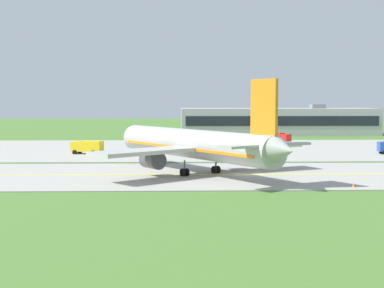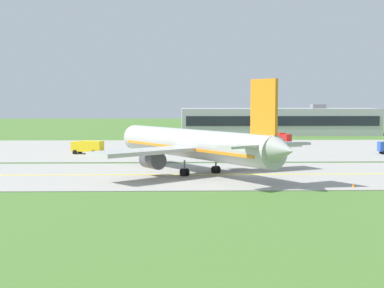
% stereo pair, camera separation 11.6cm
% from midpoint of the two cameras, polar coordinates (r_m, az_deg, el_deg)
% --- Properties ---
extents(ground_plane, '(500.00, 500.00, 0.00)m').
position_cam_midpoint_polar(ground_plane, '(78.62, 5.12, -3.11)').
color(ground_plane, '#47702D').
extents(taxiway_strip, '(240.00, 28.00, 0.10)m').
position_cam_midpoint_polar(taxiway_strip, '(78.61, 5.12, -3.07)').
color(taxiway_strip, '#9E9B93').
rests_on(taxiway_strip, ground).
extents(apron_pad, '(140.00, 52.00, 0.10)m').
position_cam_midpoint_polar(apron_pad, '(121.37, 7.52, -0.48)').
color(apron_pad, '#9E9B93').
rests_on(apron_pad, ground).
extents(taxiway_centreline, '(220.00, 0.60, 0.01)m').
position_cam_midpoint_polar(taxiway_centreline, '(78.61, 5.12, -3.03)').
color(taxiway_centreline, yellow).
rests_on(taxiway_centreline, taxiway_strip).
extents(airplane_lead, '(29.49, 35.34, 12.70)m').
position_cam_midpoint_polar(airplane_lead, '(79.05, 0.28, -0.04)').
color(airplane_lead, '#ADADA8').
rests_on(airplane_lead, ground).
extents(service_truck_baggage, '(6.34, 3.83, 2.60)m').
position_cam_midpoint_polar(service_truck_baggage, '(109.64, -10.34, -0.24)').
color(service_truck_baggage, yellow).
rests_on(service_truck_baggage, ground).
extents(service_truck_fuel, '(5.52, 5.85, 2.60)m').
position_cam_midpoint_polar(service_truck_fuel, '(136.15, 8.68, 0.66)').
color(service_truck_fuel, red).
rests_on(service_truck_fuel, ground).
extents(service_truck_catering, '(4.32, 6.70, 2.59)m').
position_cam_midpoint_polar(service_truck_catering, '(126.95, 4.41, 0.27)').
color(service_truck_catering, red).
rests_on(service_truck_catering, ground).
extents(terminal_building, '(58.13, 13.30, 9.10)m').
position_cam_midpoint_polar(terminal_building, '(172.35, 8.71, 2.23)').
color(terminal_building, '#B2B2B7').
rests_on(terminal_building, ground).
extents(traffic_cone_near_edge, '(0.44, 0.44, 0.60)m').
position_cam_midpoint_polar(traffic_cone_near_edge, '(69.37, 15.86, -4.00)').
color(traffic_cone_near_edge, orange).
rests_on(traffic_cone_near_edge, ground).
extents(traffic_cone_mid_edge, '(0.44, 0.44, 0.60)m').
position_cam_midpoint_polar(traffic_cone_mid_edge, '(89.73, -4.09, -1.98)').
color(traffic_cone_mid_edge, orange).
rests_on(traffic_cone_mid_edge, ground).
extents(traffic_cone_far_edge, '(0.44, 0.44, 0.60)m').
position_cam_midpoint_polar(traffic_cone_far_edge, '(91.45, 6.02, -1.88)').
color(traffic_cone_far_edge, orange).
rests_on(traffic_cone_far_edge, ground).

